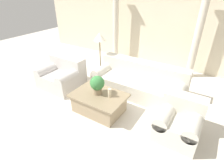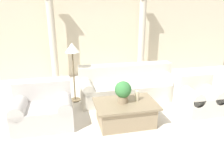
# 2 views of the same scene
# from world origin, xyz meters

# --- Properties ---
(ground_plane) EXTENTS (16.00, 16.00, 0.00)m
(ground_plane) POSITION_xyz_m (0.00, 0.00, 0.00)
(ground_plane) COLOR silver
(wall_back) EXTENTS (10.00, 0.06, 3.20)m
(wall_back) POSITION_xyz_m (0.00, 3.11, 1.60)
(wall_back) COLOR beige
(wall_back) RESTS_ON ground_plane
(sofa_long) EXTENTS (2.44, 0.97, 0.82)m
(sofa_long) POSITION_xyz_m (0.41, 0.89, 0.33)
(sofa_long) COLOR beige
(sofa_long) RESTS_ON ground_plane
(loveseat) EXTENTS (1.12, 0.97, 0.82)m
(loveseat) POSITION_xyz_m (-1.61, 0.04, 0.34)
(loveseat) COLOR beige
(loveseat) RESTS_ON ground_plane
(coffee_table) EXTENTS (1.22, 0.83, 0.45)m
(coffee_table) POSITION_xyz_m (-0.02, -0.36, 0.23)
(coffee_table) COLOR #998466
(coffee_table) RESTS_ON ground_plane
(potted_plant) EXTENTS (0.33, 0.33, 0.44)m
(potted_plant) POSITION_xyz_m (-0.06, -0.33, 0.70)
(potted_plant) COLOR #937F60
(potted_plant) RESTS_ON coffee_table
(pillar_candle) EXTENTS (0.08, 0.08, 0.20)m
(pillar_candle) POSITION_xyz_m (0.24, -0.29, 0.55)
(pillar_candle) COLOR beige
(pillar_candle) RESTS_ON coffee_table
(floor_lamp) EXTENTS (0.34, 0.34, 1.44)m
(floor_lamp) POSITION_xyz_m (-0.93, 0.99, 1.20)
(floor_lamp) COLOR brown
(floor_lamp) RESTS_ON ground_plane
(column_left) EXTENTS (0.30, 0.30, 2.52)m
(column_left) POSITION_xyz_m (-1.42, 2.67, 1.29)
(column_left) COLOR beige
(column_left) RESTS_ON ground_plane
(column_right) EXTENTS (0.30, 0.30, 2.52)m
(column_right) POSITION_xyz_m (1.38, 2.67, 1.29)
(column_right) COLOR beige
(column_right) RESTS_ON ground_plane
(armchair) EXTENTS (0.79, 0.84, 0.79)m
(armchair) POSITION_xyz_m (1.73, -0.13, 0.34)
(armchair) COLOR beige
(armchair) RESTS_ON ground_plane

